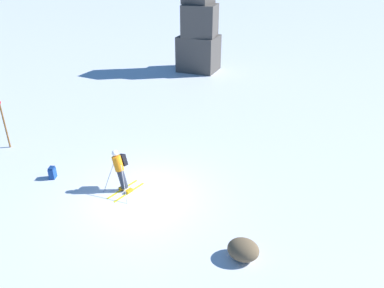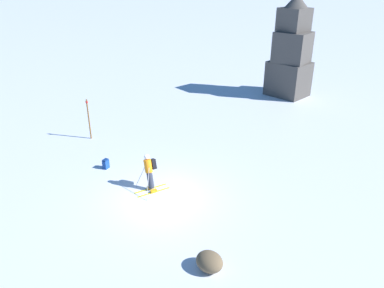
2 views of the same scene
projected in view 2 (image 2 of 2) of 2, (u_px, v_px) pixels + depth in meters
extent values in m
plane|color=white|center=(163.00, 197.00, 16.36)|extent=(300.00, 300.00, 0.00)
cube|color=yellow|center=(150.00, 189.00, 16.97)|extent=(0.47, 1.55, 0.01)
cube|color=yellow|center=(154.00, 192.00, 16.69)|extent=(0.47, 1.55, 0.01)
cube|color=orange|center=(150.00, 187.00, 16.95)|extent=(0.20, 0.31, 0.12)
cube|color=orange|center=(154.00, 191.00, 16.67)|extent=(0.20, 0.31, 0.12)
cylinder|color=#2D3342|center=(150.00, 180.00, 16.73)|extent=(0.49, 0.36, 0.78)
cylinder|color=orange|center=(148.00, 166.00, 16.59)|extent=(0.55, 0.45, 0.64)
sphere|color=tan|center=(147.00, 157.00, 16.50)|extent=(0.30, 0.26, 0.25)
sphere|color=silver|center=(147.00, 157.00, 16.50)|extent=(0.34, 0.30, 0.29)
cube|color=black|center=(153.00, 164.00, 16.70)|extent=(0.42, 0.27, 0.50)
cylinder|color=#B7B7BC|center=(140.00, 177.00, 16.92)|extent=(0.28, 0.48, 1.05)
cylinder|color=#B7B7BC|center=(148.00, 184.00, 16.24)|extent=(0.59, 0.69, 1.16)
cube|color=#4C4742|center=(288.00, 79.00, 28.92)|extent=(2.82, 2.40, 2.61)
cube|color=#4C4742|center=(292.00, 47.00, 27.76)|extent=(2.61, 2.40, 2.24)
cube|color=#4C4742|center=(294.00, 20.00, 27.15)|extent=(2.06, 1.97, 1.64)
cone|color=#4C4742|center=(297.00, 1.00, 26.50)|extent=(1.69, 1.69, 0.97)
cube|color=#194293|center=(106.00, 164.00, 18.61)|extent=(0.30, 0.35, 0.44)
cube|color=navy|center=(105.00, 160.00, 18.51)|extent=(0.27, 0.32, 0.06)
ellipsoid|color=brown|center=(209.00, 262.00, 12.33)|extent=(0.96, 0.82, 0.63)
cylinder|color=brown|center=(89.00, 119.00, 21.47)|extent=(0.08, 0.08, 2.40)
cylinder|color=red|center=(87.00, 102.00, 21.02)|extent=(0.13, 0.13, 0.10)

